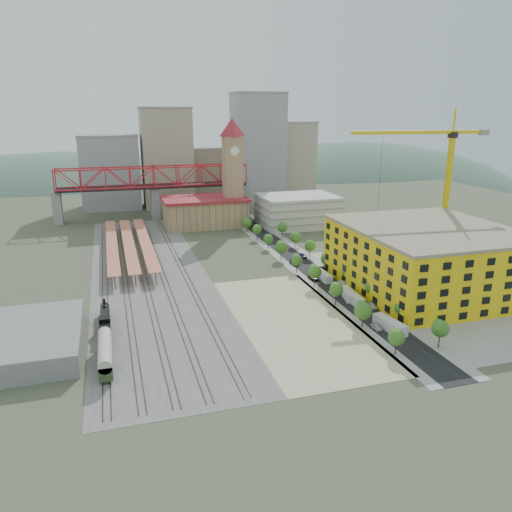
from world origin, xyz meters
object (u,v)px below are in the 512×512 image
object	(u,v)px
locomotive	(105,320)
site_trailer_a	(390,325)
site_trailer_c	(348,294)
construction_building	(427,258)
coach	(105,353)
clock_tower	(233,162)
car_0	(376,327)
tower_crane	(440,170)
site_trailer_d	(324,276)
site_trailer_b	(353,298)

from	to	relation	value
locomotive	site_trailer_a	xyz separation A→B (m)	(66.00, -21.51, -0.49)
site_trailer_a	site_trailer_c	xyz separation A→B (m)	(0.00, 22.45, -0.19)
construction_building	coach	size ratio (longest dim) A/B	3.05
clock_tower	site_trailer_c	distance (m)	105.07
locomotive	site_trailer_c	size ratio (longest dim) A/B	2.31
site_trailer_c	car_0	size ratio (longest dim) A/B	2.19
site_trailer_a	car_0	world-z (taller)	site_trailer_a
locomotive	site_trailer_c	world-z (taller)	locomotive
coach	tower_crane	bearing A→B (deg)	22.52
car_0	locomotive	bearing A→B (deg)	161.39
tower_crane	car_0	world-z (taller)	tower_crane
tower_crane	site_trailer_a	xyz separation A→B (m)	(-45.38, -47.71, -30.61)
clock_tower	site_trailer_c	xyz separation A→B (m)	(8.00, -101.08, -27.52)
clock_tower	locomotive	bearing A→B (deg)	-119.62
locomotive	coach	size ratio (longest dim) A/B	1.20
site_trailer_d	site_trailer_c	bearing A→B (deg)	-90.00
site_trailer_c	coach	bearing A→B (deg)	-148.99
clock_tower	construction_building	size ratio (longest dim) A/B	1.03
site_trailer_a	site_trailer_c	world-z (taller)	site_trailer_a
construction_building	tower_crane	xyz separation A→B (m)	(19.38, 24.17, 22.57)
coach	site_trailer_b	size ratio (longest dim) A/B	1.81
tower_crane	locomotive	bearing A→B (deg)	-166.77
car_0	coach	bearing A→B (deg)	178.97
clock_tower	site_trailer_c	world-z (taller)	clock_tower
tower_crane	construction_building	bearing A→B (deg)	-128.73
construction_building	coach	distance (m)	94.83
construction_building	coach	world-z (taller)	construction_building
construction_building	site_trailer_a	distance (m)	35.98
clock_tower	site_trailer_d	xyz separation A→B (m)	(8.00, -84.43, -27.47)
site_trailer_b	site_trailer_c	world-z (taller)	site_trailer_b
site_trailer_c	locomotive	bearing A→B (deg)	-165.77
coach	site_trailer_a	xyz separation A→B (m)	(66.00, -1.51, -1.40)
site_trailer_b	locomotive	bearing A→B (deg)	177.89
car_0	tower_crane	bearing A→B (deg)	43.11
construction_building	site_trailer_c	distance (m)	27.29
tower_crane	site_trailer_d	distance (m)	55.49
tower_crane	site_trailer_b	world-z (taller)	tower_crane
locomotive	tower_crane	world-z (taller)	tower_crane
construction_building	site_trailer_a	bearing A→B (deg)	-137.84
clock_tower	car_0	distance (m)	125.59
site_trailer_c	construction_building	bearing A→B (deg)	15.81
construction_building	site_trailer_d	distance (m)	31.39
locomotive	car_0	size ratio (longest dim) A/B	5.07
tower_crane	site_trailer_c	size ratio (longest dim) A/B	6.01
site_trailer_b	site_trailer_d	size ratio (longest dim) A/B	1.02
construction_building	clock_tower	bearing A→B (deg)	108.78
coach	site_trailer_a	distance (m)	66.03
site_trailer_c	site_trailer_a	bearing A→B (deg)	-76.59
tower_crane	site_trailer_a	size ratio (longest dim) A/B	5.18
construction_building	locomotive	bearing A→B (deg)	-178.74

